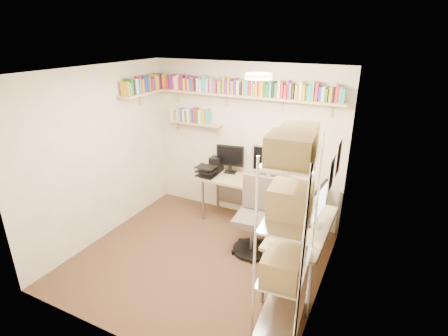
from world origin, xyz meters
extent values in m
plane|color=#41261C|center=(0.00, 0.00, 0.00)|extent=(3.20, 3.20, 0.00)
cube|color=beige|center=(0.00, 1.50, 1.25)|extent=(3.20, 0.04, 2.50)
cube|color=beige|center=(-1.60, 0.00, 1.25)|extent=(0.04, 3.00, 2.50)
cube|color=beige|center=(1.60, 0.00, 1.25)|extent=(0.04, 3.00, 2.50)
cube|color=beige|center=(0.00, -1.50, 1.25)|extent=(3.20, 0.04, 2.50)
cube|color=white|center=(0.00, 0.00, 2.50)|extent=(3.20, 3.00, 0.04)
cube|color=silver|center=(1.59, 0.55, 1.55)|extent=(0.01, 0.30, 0.42)
cube|color=white|center=(1.59, 0.15, 1.50)|extent=(0.01, 0.28, 0.38)
cylinder|color=#FFEAC6|center=(0.70, 0.20, 2.46)|extent=(0.30, 0.30, 0.06)
cube|color=tan|center=(0.00, 1.38, 2.02)|extent=(3.05, 0.25, 0.03)
cube|color=tan|center=(-1.48, 0.95, 2.02)|extent=(0.25, 1.00, 0.03)
cube|color=tan|center=(-0.85, 1.40, 1.50)|extent=(0.95, 0.20, 0.02)
cube|color=tan|center=(-1.20, 1.44, 1.95)|extent=(0.03, 0.20, 0.20)
cube|color=tan|center=(-0.30, 1.44, 1.95)|extent=(0.03, 0.20, 0.20)
cube|color=tan|center=(0.60, 1.44, 1.95)|extent=(0.03, 0.20, 0.20)
cube|color=tan|center=(1.30, 1.44, 1.95)|extent=(0.03, 0.20, 0.20)
cube|color=gold|center=(-1.46, 1.38, 2.15)|extent=(0.04, 0.14, 0.23)
cube|color=red|center=(-1.41, 1.38, 2.14)|extent=(0.03, 0.14, 0.21)
cube|color=gold|center=(-1.37, 1.38, 2.15)|extent=(0.03, 0.13, 0.23)
cube|color=#C59017|center=(-1.34, 1.38, 2.12)|extent=(0.02, 0.11, 0.18)
cube|color=red|center=(-1.30, 1.38, 2.12)|extent=(0.04, 0.15, 0.17)
cube|color=#671B63|center=(-1.25, 1.38, 2.13)|extent=(0.03, 0.13, 0.20)
cube|color=#2238B3|center=(-1.22, 1.38, 2.15)|extent=(0.03, 0.15, 0.23)
cube|color=red|center=(-1.18, 1.38, 2.15)|extent=(0.02, 0.14, 0.23)
cube|color=beige|center=(-1.15, 1.38, 2.14)|extent=(0.03, 0.13, 0.21)
cube|color=beige|center=(-1.11, 1.38, 2.15)|extent=(0.04, 0.12, 0.23)
cube|color=red|center=(-1.07, 1.38, 2.13)|extent=(0.03, 0.13, 0.19)
cube|color=#671B63|center=(-1.03, 1.38, 2.15)|extent=(0.04, 0.13, 0.23)
cube|color=gold|center=(-0.98, 1.38, 2.13)|extent=(0.04, 0.13, 0.19)
cube|color=red|center=(-0.93, 1.38, 2.15)|extent=(0.04, 0.12, 0.23)
cube|color=gold|center=(-0.90, 1.38, 2.13)|extent=(0.02, 0.15, 0.18)
cube|color=#2238B3|center=(-0.86, 1.38, 2.15)|extent=(0.04, 0.12, 0.22)
cube|color=red|center=(-0.82, 1.38, 2.14)|extent=(0.03, 0.12, 0.21)
cube|color=black|center=(-0.78, 1.38, 2.13)|extent=(0.04, 0.14, 0.19)
cube|color=beige|center=(-0.73, 1.38, 2.13)|extent=(0.04, 0.14, 0.20)
cube|color=beige|center=(-0.68, 1.38, 2.13)|extent=(0.03, 0.14, 0.18)
cube|color=teal|center=(-0.64, 1.38, 2.14)|extent=(0.02, 0.14, 0.21)
cube|color=teal|center=(-0.61, 1.38, 2.15)|extent=(0.04, 0.15, 0.24)
cube|color=beige|center=(-0.56, 1.38, 2.14)|extent=(0.03, 0.15, 0.21)
cube|color=#671B63|center=(-0.53, 1.38, 2.12)|extent=(0.03, 0.11, 0.18)
cube|color=gray|center=(-0.49, 1.38, 2.14)|extent=(0.04, 0.14, 0.22)
cube|color=gray|center=(-0.45, 1.38, 2.12)|extent=(0.02, 0.12, 0.18)
cube|color=#671B63|center=(-0.41, 1.38, 2.12)|extent=(0.03, 0.14, 0.17)
cube|color=gold|center=(-0.36, 1.38, 2.13)|extent=(0.04, 0.12, 0.18)
cube|color=#2A7125|center=(-0.32, 1.38, 2.12)|extent=(0.03, 0.14, 0.17)
cube|color=gold|center=(-0.29, 1.38, 2.16)|extent=(0.02, 0.12, 0.24)
cube|color=#671B63|center=(-0.24, 1.38, 2.14)|extent=(0.04, 0.15, 0.21)
cube|color=gold|center=(-0.20, 1.38, 2.15)|extent=(0.03, 0.13, 0.23)
cube|color=#2238B3|center=(-0.17, 1.38, 2.14)|extent=(0.02, 0.13, 0.21)
cube|color=#C59017|center=(-0.14, 1.38, 2.13)|extent=(0.03, 0.12, 0.19)
cube|color=#671B63|center=(-0.09, 1.38, 2.15)|extent=(0.04, 0.12, 0.23)
cube|color=beige|center=(-0.04, 1.38, 2.14)|extent=(0.04, 0.13, 0.21)
cube|color=black|center=(0.00, 1.38, 2.12)|extent=(0.03, 0.14, 0.18)
cube|color=#C59017|center=(0.04, 1.38, 2.15)|extent=(0.02, 0.13, 0.23)
cube|color=teal|center=(0.07, 1.38, 2.15)|extent=(0.03, 0.12, 0.22)
cube|color=teal|center=(0.10, 1.38, 2.15)|extent=(0.02, 0.13, 0.23)
cube|color=red|center=(0.14, 1.38, 2.13)|extent=(0.02, 0.11, 0.20)
cube|color=gray|center=(0.17, 1.38, 2.15)|extent=(0.03, 0.11, 0.23)
cube|color=gold|center=(0.21, 1.38, 2.12)|extent=(0.02, 0.13, 0.17)
cube|color=#C59017|center=(0.25, 1.38, 2.15)|extent=(0.03, 0.14, 0.23)
cube|color=red|center=(0.28, 1.38, 2.15)|extent=(0.03, 0.11, 0.24)
cube|color=gold|center=(0.32, 1.38, 2.14)|extent=(0.04, 0.15, 0.21)
cube|color=#2A7125|center=(0.37, 1.38, 2.13)|extent=(0.02, 0.12, 0.19)
cube|color=#2A7125|center=(0.41, 1.38, 2.13)|extent=(0.04, 0.12, 0.18)
cube|color=teal|center=(0.45, 1.38, 2.14)|extent=(0.04, 0.13, 0.22)
cube|color=black|center=(0.50, 1.38, 2.15)|extent=(0.02, 0.13, 0.22)
cube|color=#2A7125|center=(0.54, 1.38, 2.14)|extent=(0.04, 0.13, 0.20)
cube|color=beige|center=(0.58, 1.38, 2.15)|extent=(0.03, 0.14, 0.23)
cube|color=red|center=(0.62, 1.38, 2.15)|extent=(0.03, 0.11, 0.23)
cube|color=red|center=(0.67, 1.38, 2.13)|extent=(0.04, 0.12, 0.18)
cube|color=#671B63|center=(0.71, 1.38, 2.16)|extent=(0.02, 0.11, 0.25)
cube|color=gray|center=(0.74, 1.38, 2.14)|extent=(0.02, 0.13, 0.22)
cube|color=black|center=(0.78, 1.38, 2.13)|extent=(0.03, 0.15, 0.19)
cube|color=#C59017|center=(0.83, 1.38, 2.13)|extent=(0.04, 0.12, 0.20)
cube|color=beige|center=(0.88, 1.38, 2.15)|extent=(0.04, 0.11, 0.24)
cube|color=#C59017|center=(0.93, 1.38, 2.14)|extent=(0.04, 0.14, 0.20)
cube|color=#2A7125|center=(0.97, 1.38, 2.13)|extent=(0.03, 0.11, 0.18)
cube|color=teal|center=(1.01, 1.38, 2.14)|extent=(0.04, 0.12, 0.21)
cube|color=teal|center=(1.05, 1.38, 2.16)|extent=(0.03, 0.14, 0.25)
cube|color=red|center=(1.10, 1.38, 2.16)|extent=(0.04, 0.13, 0.24)
cube|color=#2238B3|center=(1.15, 1.38, 2.13)|extent=(0.03, 0.14, 0.19)
cube|color=beige|center=(1.19, 1.38, 2.13)|extent=(0.04, 0.14, 0.19)
cube|color=#2A7125|center=(1.24, 1.38, 2.12)|extent=(0.04, 0.15, 0.17)
cube|color=#C59017|center=(1.29, 1.38, 2.13)|extent=(0.04, 0.11, 0.19)
cube|color=black|center=(1.32, 1.38, 2.13)|extent=(0.02, 0.11, 0.19)
cube|color=red|center=(1.37, 1.38, 2.15)|extent=(0.04, 0.12, 0.23)
cube|color=teal|center=(1.42, 1.38, 2.14)|extent=(0.04, 0.12, 0.21)
cube|color=teal|center=(1.45, 1.38, 2.13)|extent=(0.03, 0.13, 0.19)
cube|color=#C59017|center=(-1.48, 0.52, 2.14)|extent=(0.14, 0.04, 0.20)
cube|color=teal|center=(-1.48, 0.57, 2.13)|extent=(0.15, 0.04, 0.18)
cube|color=#2A7125|center=(-1.48, 0.60, 2.15)|extent=(0.14, 0.03, 0.24)
cube|color=black|center=(-1.48, 0.65, 2.14)|extent=(0.12, 0.04, 0.22)
cube|color=beige|center=(-1.48, 0.71, 2.15)|extent=(0.15, 0.04, 0.22)
cube|color=teal|center=(-1.48, 0.75, 2.14)|extent=(0.13, 0.03, 0.21)
cube|color=teal|center=(-1.48, 0.79, 2.14)|extent=(0.14, 0.02, 0.21)
cube|color=red|center=(-1.48, 0.82, 2.16)|extent=(0.11, 0.03, 0.25)
cube|color=#C59017|center=(-1.48, 0.87, 2.14)|extent=(0.11, 0.04, 0.20)
cube|color=#2238B3|center=(-1.48, 0.92, 2.15)|extent=(0.13, 0.04, 0.24)
cube|color=#2238B3|center=(-1.48, 0.97, 2.14)|extent=(0.14, 0.02, 0.21)
cube|color=#2A7125|center=(-1.48, 1.00, 2.15)|extent=(0.15, 0.04, 0.24)
cube|color=red|center=(-1.48, 1.04, 2.14)|extent=(0.11, 0.03, 0.22)
cube|color=red|center=(-1.48, 1.09, 2.13)|extent=(0.12, 0.04, 0.18)
cube|color=#2238B3|center=(-1.48, 1.13, 2.13)|extent=(0.12, 0.03, 0.20)
cube|color=gold|center=(-1.48, 1.18, 2.15)|extent=(0.14, 0.04, 0.24)
cube|color=#C59017|center=(-1.48, 1.23, 2.14)|extent=(0.13, 0.04, 0.22)
cube|color=#671B63|center=(-1.48, 1.27, 2.15)|extent=(0.13, 0.03, 0.24)
cube|color=black|center=(-1.48, 1.31, 2.15)|extent=(0.15, 0.04, 0.24)
cube|color=beige|center=(-1.48, 1.35, 2.14)|extent=(0.12, 0.03, 0.20)
cube|color=beige|center=(-1.26, 1.40, 1.62)|extent=(0.04, 0.14, 0.21)
cube|color=#C59017|center=(-1.20, 1.40, 1.60)|extent=(0.04, 0.12, 0.18)
cube|color=beige|center=(-1.16, 1.40, 1.61)|extent=(0.03, 0.11, 0.20)
cube|color=teal|center=(-1.11, 1.40, 1.62)|extent=(0.04, 0.13, 0.21)
cube|color=#671B63|center=(-1.07, 1.40, 1.61)|extent=(0.02, 0.13, 0.20)
cube|color=beige|center=(-1.03, 1.40, 1.61)|extent=(0.04, 0.12, 0.20)
cube|color=#2A7125|center=(-0.99, 1.40, 1.60)|extent=(0.03, 0.14, 0.18)
cube|color=beige|center=(-0.94, 1.40, 1.62)|extent=(0.04, 0.13, 0.21)
cube|color=#C59017|center=(-0.90, 1.40, 1.61)|extent=(0.02, 0.12, 0.19)
cube|color=#2238B3|center=(-0.87, 1.40, 1.63)|extent=(0.04, 0.15, 0.24)
cube|color=red|center=(-0.82, 1.40, 1.63)|extent=(0.04, 0.14, 0.24)
cube|color=#2A7125|center=(-0.78, 1.40, 1.62)|extent=(0.03, 0.12, 0.22)
cube|color=beige|center=(-0.73, 1.40, 1.62)|extent=(0.04, 0.11, 0.22)
cube|color=gold|center=(-0.69, 1.40, 1.62)|extent=(0.03, 0.12, 0.22)
cube|color=#C59017|center=(-0.65, 1.40, 1.62)|extent=(0.04, 0.14, 0.21)
cube|color=teal|center=(-0.60, 1.40, 1.63)|extent=(0.04, 0.11, 0.24)
cube|color=tan|center=(0.44, 1.22, 0.73)|extent=(1.94, 0.61, 0.04)
cube|color=tan|center=(1.32, 0.23, 0.73)|extent=(0.61, 1.32, 0.04)
cylinder|color=gray|center=(-0.48, 0.97, 0.36)|extent=(0.04, 0.04, 0.71)
cylinder|color=gray|center=(-0.48, 1.47, 0.36)|extent=(0.04, 0.04, 0.71)
cylinder|color=gray|center=(1.57, 1.47, 0.36)|extent=(0.04, 0.04, 0.71)
cylinder|color=gray|center=(1.06, -0.38, 0.36)|extent=(0.04, 0.04, 0.71)
cylinder|color=gray|center=(1.57, -0.38, 0.36)|extent=(0.04, 0.04, 0.71)
cube|color=gray|center=(0.44, 1.48, 0.41)|extent=(1.83, 0.02, 0.56)
cube|color=silver|center=(0.49, 1.34, 1.09)|extent=(0.56, 0.03, 0.43)
cube|color=black|center=(0.49, 1.32, 1.09)|extent=(0.51, 0.00, 0.37)
cube|color=black|center=(-0.17, 1.34, 1.05)|extent=(0.45, 0.03, 0.35)
cube|color=black|center=(1.46, 0.28, 1.07)|extent=(0.03, 0.59, 0.39)
cube|color=white|center=(1.44, 0.28, 1.07)|extent=(0.00, 0.53, 0.33)
cube|color=white|center=(0.49, 1.04, 0.76)|extent=(0.43, 0.13, 0.02)
cube|color=white|center=(1.16, 0.28, 0.76)|extent=(0.13, 0.41, 0.02)
cylinder|color=red|center=(1.16, 1.22, 0.76)|extent=(0.10, 0.10, 0.02)
cylinder|color=red|center=(1.16, 1.22, 0.92)|extent=(0.02, 0.02, 0.29)
cone|color=red|center=(1.16, 1.22, 1.08)|extent=(0.12, 0.12, 0.09)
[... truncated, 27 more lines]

